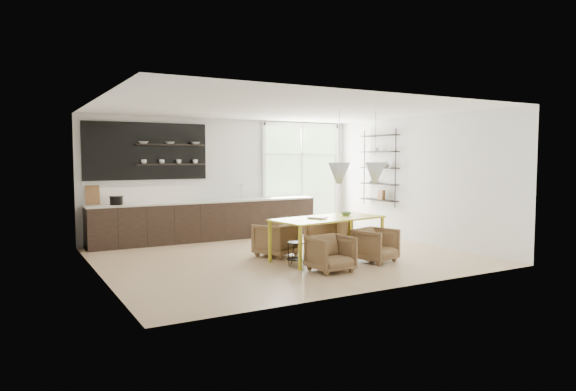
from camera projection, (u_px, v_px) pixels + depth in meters
The scene contains 11 objects.
room at pixel (284, 180), 11.32m from camera, with size 7.02×6.01×2.91m.
kitchen_run at pixel (204, 215), 12.14m from camera, with size 5.54×0.69×2.75m.
right_shelving at pixel (380, 170), 12.74m from camera, with size 0.26×1.22×1.90m.
dining_table at pixel (328, 220), 9.85m from camera, with size 2.33×1.31×0.81m.
armchair_back_left at pixel (276, 239), 10.19m from camera, with size 0.71×0.73×0.67m, color brown.
armchair_back_right at pixel (329, 233), 10.90m from camera, with size 0.77×0.79×0.72m, color brown.
armchair_front_left at pixel (331, 254), 8.80m from camera, with size 0.66×0.68×0.62m, color brown.
armchair_front_right at pixel (375, 245), 9.61m from camera, with size 0.68×0.70×0.64m, color brown.
wire_stool at pixel (296, 250), 9.29m from camera, with size 0.34×0.34×0.43m.
table_book at pixel (315, 218), 9.60m from camera, with size 0.25×0.33×0.03m, color white.
table_bowl at pixel (346, 214), 10.24m from camera, with size 0.20×0.20×0.06m, color #517F4C.
Camera 1 is at (-4.89, -8.81, 1.96)m, focal length 32.00 mm.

